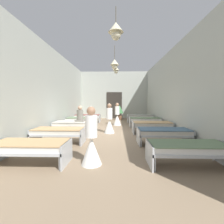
{
  "coord_description": "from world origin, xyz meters",
  "views": [
    {
      "loc": [
        0.22,
        -7.53,
        1.61
      ],
      "look_at": [
        0.0,
        -0.26,
        1.07
      ],
      "focal_mm": 24.46,
      "sensor_mm": 36.0,
      "label": 1
    }
  ],
  "objects_px": {
    "bed_right_row_4": "(140,117)",
    "nurse_mid_aisle": "(91,144)",
    "bed_right_row_3": "(145,120)",
    "bed_right_row_2": "(152,124)",
    "potted_plant": "(120,111)",
    "nurse_far_aisle": "(117,117)",
    "patient_seated_primary": "(80,116)",
    "nurse_near_aisle": "(109,122)",
    "bed_left_row_3": "(82,120)",
    "bed_right_row_0": "(187,148)",
    "bed_left_row_0": "(31,147)",
    "bed_left_row_2": "(73,124)",
    "bed_left_row_1": "(59,132)",
    "bed_right_row_1": "(164,132)",
    "bed_left_row_4": "(88,116)"
  },
  "relations": [
    {
      "from": "bed_left_row_3",
      "to": "nurse_near_aisle",
      "type": "relative_size",
      "value": 1.28
    },
    {
      "from": "nurse_mid_aisle",
      "to": "nurse_far_aisle",
      "type": "relative_size",
      "value": 1.0
    },
    {
      "from": "bed_right_row_0",
      "to": "potted_plant",
      "type": "bearing_deg",
      "value": 99.22
    },
    {
      "from": "bed_right_row_2",
      "to": "nurse_near_aisle",
      "type": "height_order",
      "value": "nurse_near_aisle"
    },
    {
      "from": "bed_left_row_1",
      "to": "nurse_near_aisle",
      "type": "relative_size",
      "value": 1.28
    },
    {
      "from": "bed_right_row_4",
      "to": "nurse_mid_aisle",
      "type": "relative_size",
      "value": 1.28
    },
    {
      "from": "bed_left_row_0",
      "to": "bed_right_row_2",
      "type": "distance_m",
      "value": 5.47
    },
    {
      "from": "nurse_far_aisle",
      "to": "patient_seated_primary",
      "type": "bearing_deg",
      "value": 119.67
    },
    {
      "from": "bed_right_row_2",
      "to": "bed_right_row_3",
      "type": "bearing_deg",
      "value": 90.0
    },
    {
      "from": "nurse_near_aisle",
      "to": "patient_seated_primary",
      "type": "distance_m",
      "value": 1.52
    },
    {
      "from": "bed_right_row_2",
      "to": "potted_plant",
      "type": "relative_size",
      "value": 1.51
    },
    {
      "from": "bed_right_row_2",
      "to": "nurse_mid_aisle",
      "type": "bearing_deg",
      "value": -122.08
    },
    {
      "from": "bed_left_row_2",
      "to": "nurse_mid_aisle",
      "type": "bearing_deg",
      "value": -67.68
    },
    {
      "from": "bed_right_row_0",
      "to": "nurse_near_aisle",
      "type": "distance_m",
      "value": 4.35
    },
    {
      "from": "nurse_mid_aisle",
      "to": "bed_left_row_3",
      "type": "bearing_deg",
      "value": -64.17
    },
    {
      "from": "bed_left_row_0",
      "to": "bed_left_row_2",
      "type": "bearing_deg",
      "value": 90.0
    },
    {
      "from": "bed_right_row_4",
      "to": "nurse_far_aisle",
      "type": "relative_size",
      "value": 1.28
    },
    {
      "from": "nurse_mid_aisle",
      "to": "bed_right_row_4",
      "type": "bearing_deg",
      "value": -96.85
    },
    {
      "from": "bed_left_row_0",
      "to": "potted_plant",
      "type": "height_order",
      "value": "potted_plant"
    },
    {
      "from": "nurse_near_aisle",
      "to": "bed_left_row_3",
      "type": "bearing_deg",
      "value": -119.47
    },
    {
      "from": "bed_left_row_0",
      "to": "patient_seated_primary",
      "type": "height_order",
      "value": "patient_seated_primary"
    },
    {
      "from": "bed_left_row_1",
      "to": "potted_plant",
      "type": "bearing_deg",
      "value": 71.48
    },
    {
      "from": "bed_left_row_1",
      "to": "nurse_mid_aisle",
      "type": "xyz_separation_m",
      "value": [
        1.56,
        -1.89,
        0.09
      ]
    },
    {
      "from": "bed_right_row_1",
      "to": "bed_left_row_2",
      "type": "bearing_deg",
      "value": 154.21
    },
    {
      "from": "bed_left_row_2",
      "to": "patient_seated_primary",
      "type": "xyz_separation_m",
      "value": [
        0.35,
        0.04,
        0.43
      ]
    },
    {
      "from": "bed_right_row_2",
      "to": "potted_plant",
      "type": "xyz_separation_m",
      "value": [
        -1.49,
        5.39,
        0.33
      ]
    },
    {
      "from": "nurse_mid_aisle",
      "to": "bed_left_row_2",
      "type": "bearing_deg",
      "value": -57.14
    },
    {
      "from": "bed_right_row_2",
      "to": "nurse_near_aisle",
      "type": "relative_size",
      "value": 1.28
    },
    {
      "from": "nurse_near_aisle",
      "to": "patient_seated_primary",
      "type": "height_order",
      "value": "nurse_near_aisle"
    },
    {
      "from": "bed_left_row_0",
      "to": "bed_right_row_1",
      "type": "relative_size",
      "value": 1.0
    },
    {
      "from": "bed_left_row_3",
      "to": "bed_right_row_4",
      "type": "distance_m",
      "value": 4.37
    },
    {
      "from": "bed_right_row_3",
      "to": "nurse_far_aisle",
      "type": "bearing_deg",
      "value": 161.03
    },
    {
      "from": "bed_right_row_0",
      "to": "potted_plant",
      "type": "relative_size",
      "value": 1.51
    },
    {
      "from": "bed_right_row_3",
      "to": "bed_right_row_4",
      "type": "xyz_separation_m",
      "value": [
        0.0,
        1.9,
        0.0
      ]
    },
    {
      "from": "bed_left_row_0",
      "to": "bed_right_row_4",
      "type": "distance_m",
      "value": 8.56
    },
    {
      "from": "bed_left_row_0",
      "to": "bed_left_row_4",
      "type": "relative_size",
      "value": 1.0
    },
    {
      "from": "bed_left_row_3",
      "to": "bed_right_row_3",
      "type": "height_order",
      "value": "same"
    },
    {
      "from": "nurse_mid_aisle",
      "to": "nurse_far_aisle",
      "type": "xyz_separation_m",
      "value": [
        0.67,
        6.28,
        0.0
      ]
    },
    {
      "from": "bed_left_row_2",
      "to": "nurse_far_aisle",
      "type": "relative_size",
      "value": 1.28
    },
    {
      "from": "bed_left_row_1",
      "to": "bed_right_row_3",
      "type": "bearing_deg",
      "value": 44.02
    },
    {
      "from": "bed_right_row_3",
      "to": "bed_left_row_2",
      "type": "bearing_deg",
      "value": -154.21
    },
    {
      "from": "bed_left_row_3",
      "to": "potted_plant",
      "type": "relative_size",
      "value": 1.51
    },
    {
      "from": "bed_left_row_4",
      "to": "bed_right_row_4",
      "type": "xyz_separation_m",
      "value": [
        3.93,
        0.0,
        0.0
      ]
    },
    {
      "from": "bed_right_row_4",
      "to": "nurse_far_aisle",
      "type": "xyz_separation_m",
      "value": [
        -1.71,
        -1.31,
        0.09
      ]
    },
    {
      "from": "bed_left_row_1",
      "to": "bed_right_row_4",
      "type": "distance_m",
      "value": 6.93
    },
    {
      "from": "bed_left_row_0",
      "to": "bed_right_row_0",
      "type": "height_order",
      "value": "same"
    },
    {
      "from": "nurse_far_aisle",
      "to": "bed_right_row_2",
      "type": "bearing_deg",
      "value": -168.42
    },
    {
      "from": "bed_right_row_0",
      "to": "bed_left_row_2",
      "type": "bearing_deg",
      "value": 135.98
    },
    {
      "from": "nurse_near_aisle",
      "to": "bed_right_row_3",
      "type": "bearing_deg",
      "value": 148.61
    },
    {
      "from": "bed_left_row_0",
      "to": "patient_seated_primary",
      "type": "xyz_separation_m",
      "value": [
        0.35,
        3.84,
        0.43
      ]
    }
  ]
}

